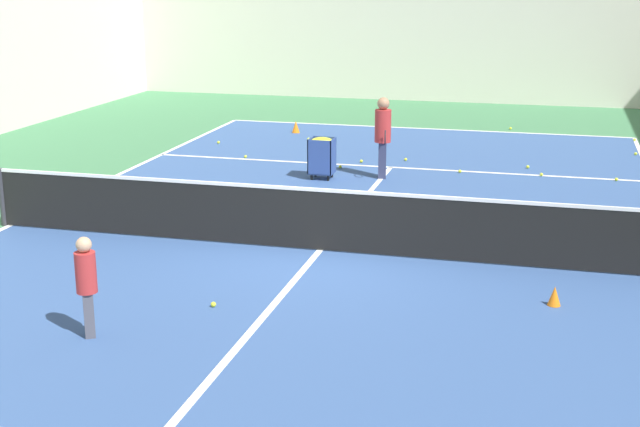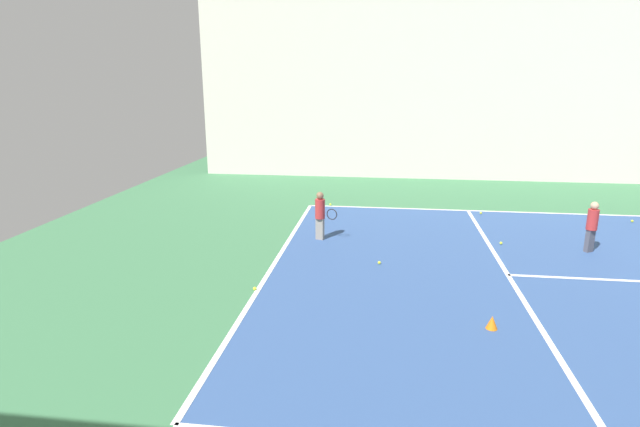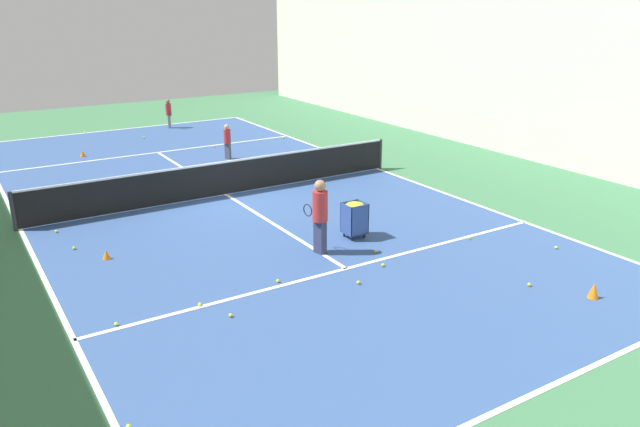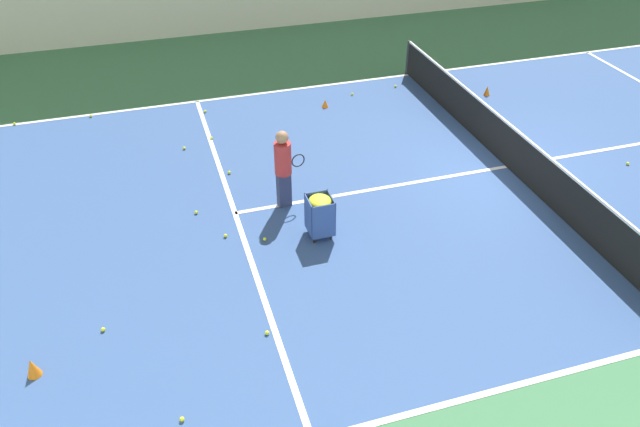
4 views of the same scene
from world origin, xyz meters
TOP-DOWN VIEW (x-y plane):
  - line_baseline_near at (0.00, -11.03)m, footprint 10.74×0.10m
  - line_service_near at (0.00, -6.06)m, footprint 10.74×0.10m
  - hall_enclosure_left at (-10.58, 0.00)m, footprint 0.15×32.62m
  - player_near_baseline at (-1.90, -10.24)m, footprint 0.31×0.60m
  - child_midcourt at (-1.78, -3.84)m, footprint 0.33×0.33m
  - training_cone_3 at (2.44, -6.87)m, footprint 0.19×0.19m
  - tennis_ball_5 at (-0.30, -8.73)m, footprint 0.07×0.07m
  - tennis_ball_8 at (-4.63, -1.62)m, footprint 0.07×0.07m
  - tennis_ball_10 at (1.44, -11.09)m, footprint 0.07×0.07m
  - tennis_ball_15 at (-2.07, -5.77)m, footprint 0.07×0.07m
  - tennis_ball_19 at (-4.99, -5.75)m, footprint 0.07×0.07m
  - tennis_ball_20 at (-5.48, -10.39)m, footprint 0.07×0.07m

SIDE VIEW (x-z plane):
  - line_baseline_near at x=0.00m, z-range 0.00..0.01m
  - line_service_near at x=0.00m, z-range 0.00..0.01m
  - tennis_ball_5 at x=-0.30m, z-range 0.00..0.07m
  - tennis_ball_8 at x=-4.63m, z-range 0.00..0.07m
  - tennis_ball_10 at x=1.44m, z-range 0.00..0.07m
  - tennis_ball_15 at x=-2.07m, z-range 0.00..0.07m
  - tennis_ball_19 at x=-4.99m, z-range 0.00..0.07m
  - tennis_ball_20 at x=-5.48m, z-range 0.00..0.07m
  - training_cone_3 at x=2.44m, z-range 0.00..0.22m
  - child_midcourt at x=-1.78m, z-range 0.09..1.30m
  - player_near_baseline at x=-1.90m, z-range 0.09..1.32m
  - hall_enclosure_left at x=-10.58m, z-range 0.00..7.51m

